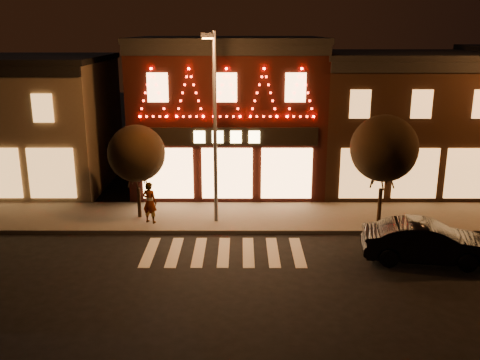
{
  "coord_description": "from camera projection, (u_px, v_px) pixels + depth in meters",
  "views": [
    {
      "loc": [
        0.7,
        -15.96,
        8.74
      ],
      "look_at": [
        0.66,
        4.0,
        3.05
      ],
      "focal_mm": 39.84,
      "sensor_mm": 36.0,
      "label": 1
    }
  ],
  "objects": [
    {
      "name": "ground",
      "position": [
        220.0,
        301.0,
        17.75
      ],
      "size": [
        120.0,
        120.0,
        0.0
      ],
      "primitive_type": "plane",
      "color": "black",
      "rests_on": "ground"
    },
    {
      "name": "sidewalk_far",
      "position": [
        268.0,
        217.0,
        25.42
      ],
      "size": [
        44.0,
        4.0,
        0.15
      ],
      "primitive_type": "cube",
      "color": "#47423D",
      "rests_on": "ground"
    },
    {
      "name": "building_left",
      "position": [
        0.0,
        121.0,
        30.22
      ],
      "size": [
        12.2,
        8.28,
        7.3
      ],
      "color": "#716450",
      "rests_on": "ground"
    },
    {
      "name": "building_pulp",
      "position": [
        229.0,
        113.0,
        30.05
      ],
      "size": [
        10.2,
        8.34,
        8.3
      ],
      "color": "black",
      "rests_on": "ground"
    },
    {
      "name": "building_right_a",
      "position": [
        396.0,
        120.0,
        30.15
      ],
      "size": [
        9.2,
        8.28,
        7.5
      ],
      "color": "black",
      "rests_on": "ground"
    },
    {
      "name": "streetlamp_mid",
      "position": [
        214.0,
        115.0,
        23.1
      ],
      "size": [
        0.56,
        1.95,
        8.5
      ],
      "rotation": [
        0.0,
        0.0,
        0.1
      ],
      "color": "#59595E",
      "rests_on": "sidewalk_far"
    },
    {
      "name": "tree_left",
      "position": [
        137.0,
        153.0,
        24.37
      ],
      "size": [
        2.63,
        2.63,
        4.4
      ],
      "rotation": [
        0.0,
        0.0,
        0.11
      ],
      "color": "black",
      "rests_on": "sidewalk_far"
    },
    {
      "name": "tree_right",
      "position": [
        384.0,
        148.0,
        23.5
      ],
      "size": [
        2.98,
        2.98,
        4.98
      ],
      "rotation": [
        0.0,
        0.0,
        -0.15
      ],
      "color": "black",
      "rests_on": "sidewalk_far"
    },
    {
      "name": "dark_sedan",
      "position": [
        426.0,
        242.0,
        20.54
      ],
      "size": [
        5.04,
        2.34,
        1.6
      ],
      "primitive_type": "imported",
      "rotation": [
        0.0,
        0.0,
        1.43
      ],
      "color": "black",
      "rests_on": "ground"
    },
    {
      "name": "pedestrian",
      "position": [
        150.0,
        202.0,
        24.23
      ],
      "size": [
        0.82,
        0.69,
        1.93
      ],
      "primitive_type": "imported",
      "rotation": [
        0.0,
        0.0,
        2.77
      ],
      "color": "gray",
      "rests_on": "sidewalk_far"
    }
  ]
}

